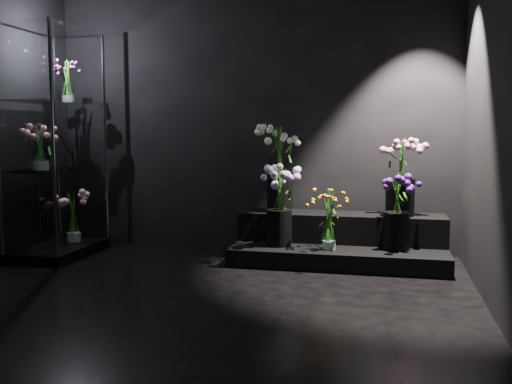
% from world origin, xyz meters
% --- Properties ---
extents(floor, '(4.00, 4.00, 0.00)m').
position_xyz_m(floor, '(0.00, 0.00, 0.00)').
color(floor, black).
rests_on(floor, ground).
extents(wall_back, '(4.00, 0.00, 4.00)m').
position_xyz_m(wall_back, '(0.00, 2.00, 1.40)').
color(wall_back, black).
rests_on(wall_back, floor).
extents(wall_right, '(0.00, 4.00, 4.00)m').
position_xyz_m(wall_right, '(2.00, 0.00, 1.40)').
color(wall_right, black).
rests_on(wall_right, floor).
extents(display_riser, '(1.88, 0.83, 0.42)m').
position_xyz_m(display_riser, '(0.92, 1.63, 0.17)').
color(display_riser, black).
rests_on(display_riser, floor).
extents(display_case, '(0.58, 0.96, 2.11)m').
position_xyz_m(display_case, '(-1.69, 1.25, 1.06)').
color(display_case, black).
rests_on(display_case, floor).
extents(bouquet_orange_bells, '(0.30, 0.30, 0.52)m').
position_xyz_m(bouquet_orange_bells, '(0.85, 1.33, 0.43)').
color(bouquet_orange_bells, white).
rests_on(bouquet_orange_bells, display_riser).
extents(bouquet_lilac, '(0.39, 0.39, 0.69)m').
position_xyz_m(bouquet_lilac, '(0.40, 1.41, 0.56)').
color(bouquet_lilac, black).
rests_on(bouquet_lilac, display_riser).
extents(bouquet_purple, '(0.40, 0.40, 0.62)m').
position_xyz_m(bouquet_purple, '(1.41, 1.46, 0.52)').
color(bouquet_purple, black).
rests_on(bouquet_purple, display_riser).
extents(bouquet_cream_roses, '(0.47, 0.47, 0.81)m').
position_xyz_m(bouquet_cream_roses, '(0.34, 1.73, 0.88)').
color(bouquet_cream_roses, black).
rests_on(bouquet_cream_roses, display_riser).
extents(bouquet_pink_roses, '(0.40, 0.40, 0.69)m').
position_xyz_m(bouquet_pink_roses, '(1.45, 1.71, 0.81)').
color(bouquet_pink_roses, black).
rests_on(bouquet_pink_roses, display_riser).
extents(bouquet_case_pink, '(0.35, 0.35, 0.40)m').
position_xyz_m(bouquet_case_pink, '(-1.72, 1.05, 1.04)').
color(bouquet_case_pink, white).
rests_on(bouquet_case_pink, display_case).
extents(bouquet_case_magenta, '(0.29, 0.29, 0.40)m').
position_xyz_m(bouquet_case_magenta, '(-1.65, 1.43, 1.65)').
color(bouquet_case_magenta, white).
rests_on(bouquet_case_magenta, display_case).
extents(bouquet_case_base_pink, '(0.37, 0.37, 0.51)m').
position_xyz_m(bouquet_case_base_pink, '(-1.64, 1.43, 0.36)').
color(bouquet_case_base_pink, white).
rests_on(bouquet_case_base_pink, display_case).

